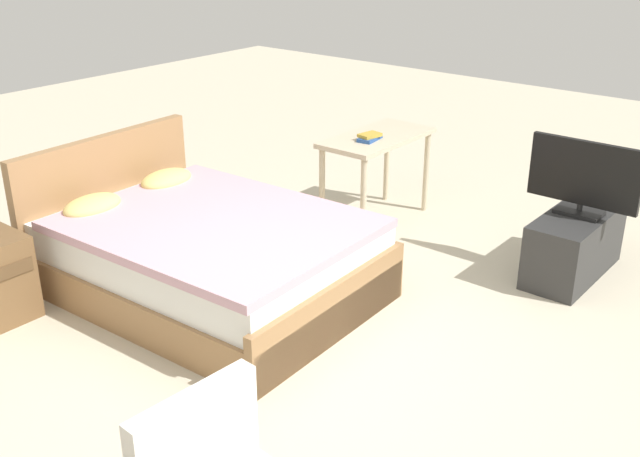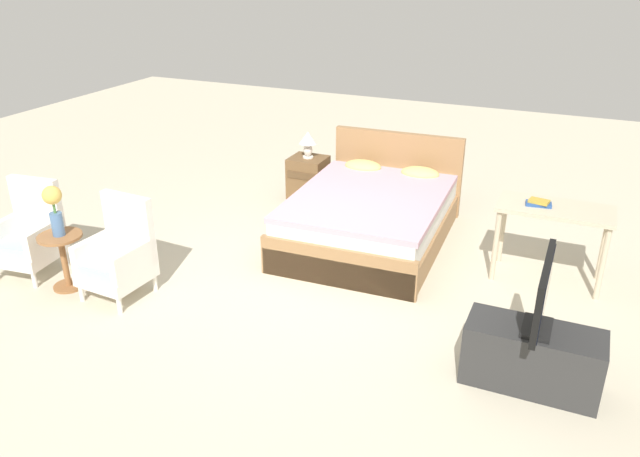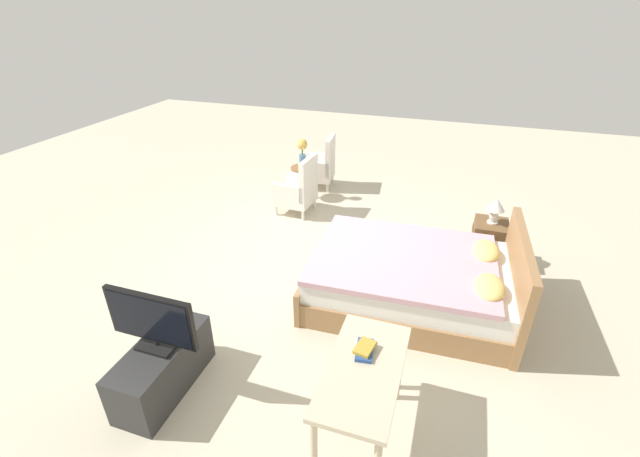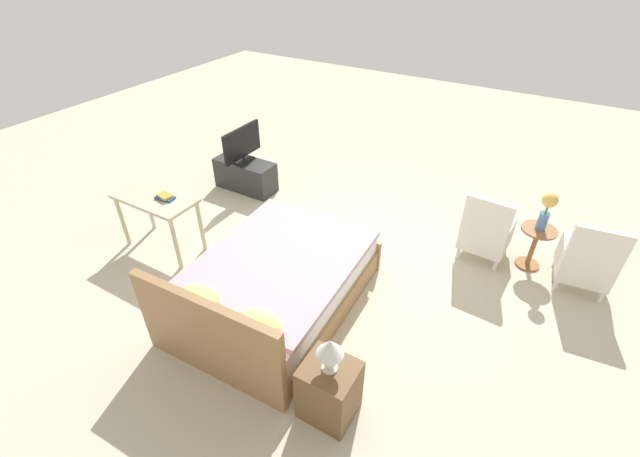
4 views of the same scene
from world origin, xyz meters
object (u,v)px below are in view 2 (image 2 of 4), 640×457
(armchair_by_window_left, at_px, (30,236))
(table_lamp, at_px, (308,141))
(flower_vase, at_px, (54,205))
(nightstand, at_px, (308,179))
(book_stack, at_px, (539,203))
(tv_stand, at_px, (532,357))
(armchair_by_window_right, at_px, (119,257))
(vanity_desk, at_px, (554,218))
(side_table, at_px, (63,255))
(bed, at_px, (372,215))
(tv_flatscreen, at_px, (543,295))

(armchair_by_window_left, xyz_separation_m, table_lamp, (1.70, 2.80, 0.41))
(flower_vase, xyz_separation_m, nightstand, (1.15, 2.93, -0.55))
(flower_vase, distance_m, book_stack, 4.42)
(table_lamp, height_order, tv_stand, table_lamp)
(armchair_by_window_right, distance_m, book_stack, 3.89)
(flower_vase, xyz_separation_m, book_stack, (3.96, 1.96, -0.05))
(armchair_by_window_right, height_order, nightstand, armchair_by_window_right)
(armchair_by_window_left, bearing_deg, vanity_desk, 21.76)
(armchair_by_window_right, distance_m, side_table, 0.56)
(table_lamp, bearing_deg, armchair_by_window_right, -102.17)
(vanity_desk, bearing_deg, bed, 175.13)
(side_table, relative_size, nightstand, 0.95)
(armchair_by_window_left, height_order, armchair_by_window_right, same)
(bed, bearing_deg, tv_stand, -44.89)
(nightstand, bearing_deg, book_stack, -19.02)
(nightstand, distance_m, tv_flatscreen, 4.06)
(tv_flatscreen, bearing_deg, table_lamp, 138.54)
(armchair_by_window_left, bearing_deg, table_lamp, 58.74)
(side_table, bearing_deg, table_lamp, 68.59)
(table_lamp, relative_size, book_stack, 1.36)
(armchair_by_window_left, height_order, table_lamp, armchair_by_window_left)
(tv_stand, bearing_deg, armchair_by_window_left, -178.40)
(tv_stand, bearing_deg, vanity_desk, 91.78)
(nightstand, bearing_deg, flower_vase, -111.42)
(bed, xyz_separation_m, vanity_desk, (1.84, -0.16, 0.35))
(bed, height_order, book_stack, bed)
(flower_vase, bearing_deg, armchair_by_window_right, 13.74)
(armchair_by_window_left, height_order, tv_stand, armchair_by_window_left)
(tv_flatscreen, height_order, vanity_desk, tv_flatscreen)
(nightstand, bearing_deg, armchair_by_window_left, -121.26)
(bed, xyz_separation_m, book_stack, (1.69, -0.19, 0.49))
(table_lamp, bearing_deg, armchair_by_window_left, -121.26)
(side_table, relative_size, tv_flatscreen, 0.69)
(tv_stand, bearing_deg, flower_vase, -176.36)
(armchair_by_window_left, bearing_deg, tv_flatscreen, 1.60)
(bed, height_order, armchair_by_window_left, bed)
(nightstand, xyz_separation_m, tv_flatscreen, (3.02, -2.67, 0.47))
(armchair_by_window_left, height_order, nightstand, armchair_by_window_left)
(armchair_by_window_right, bearing_deg, table_lamp, 77.83)
(vanity_desk, bearing_deg, nightstand, 162.45)
(armchair_by_window_left, xyz_separation_m, book_stack, (4.51, 1.83, 0.41))
(bed, relative_size, tv_stand, 2.33)
(side_table, relative_size, vanity_desk, 0.52)
(flower_vase, height_order, tv_stand, flower_vase)
(vanity_desk, bearing_deg, tv_flatscreen, -88.14)
(armchair_by_window_left, xyz_separation_m, vanity_desk, (4.66, 1.86, 0.27))
(armchair_by_window_left, height_order, book_stack, armchair_by_window_left)
(tv_stand, distance_m, tv_flatscreen, 0.52)
(flower_vase, xyz_separation_m, tv_flatscreen, (4.17, 0.27, -0.08))
(tv_flatscreen, relative_size, vanity_desk, 0.76)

